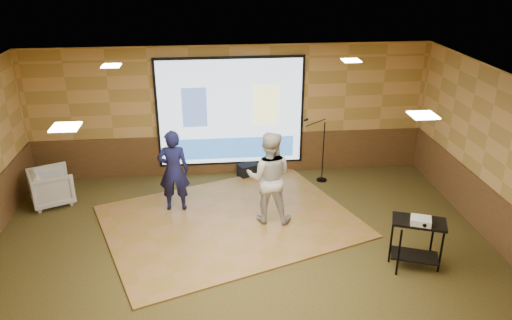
{
  "coord_description": "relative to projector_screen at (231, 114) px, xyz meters",
  "views": [
    {
      "loc": [
        -0.52,
        -7.28,
        4.94
      ],
      "look_at": [
        0.34,
        1.15,
        1.3
      ],
      "focal_mm": 35.0,
      "sensor_mm": 36.0,
      "label": 1
    }
  ],
  "objects": [
    {
      "name": "downlight_sw",
      "position": [
        -2.2,
        -4.94,
        1.5
      ],
      "size": [
        0.32,
        0.32,
        0.02
      ],
      "primitive_type": "cube",
      "color": "#FAE1BB",
      "rests_on": "room_shell"
    },
    {
      "name": "room_shell",
      "position": [
        0.0,
        -3.44,
        0.62
      ],
      "size": [
        9.04,
        7.04,
        3.02
      ],
      "color": "tan",
      "rests_on": "ground"
    },
    {
      "name": "av_table",
      "position": [
        2.8,
        -4.06,
        -0.87
      ],
      "size": [
        0.84,
        0.44,
        0.89
      ],
      "rotation": [
        0.0,
        0.0,
        -0.36
      ],
      "color": "black",
      "rests_on": "ground"
    },
    {
      "name": "dance_floor",
      "position": [
        -0.16,
        -2.27,
        -1.46
      ],
      "size": [
        5.53,
        4.87,
        0.03
      ],
      "primitive_type": "cube",
      "rotation": [
        0.0,
        0.0,
        0.35
      ],
      "color": "olive",
      "rests_on": "ground"
    },
    {
      "name": "player_left",
      "position": [
        -1.23,
        -1.67,
        -0.6
      ],
      "size": [
        0.63,
        0.43,
        1.68
      ],
      "primitive_type": "imported",
      "rotation": [
        0.0,
        0.0,
        3.1
      ],
      "color": "#151642",
      "rests_on": "dance_floor"
    },
    {
      "name": "projector_screen",
      "position": [
        0.0,
        0.0,
        0.0
      ],
      "size": [
        3.32,
        0.06,
        2.52
      ],
      "color": "black",
      "rests_on": "room_shell"
    },
    {
      "name": "mic_stand",
      "position": [
        1.97,
        -0.6,
        -0.98
      ],
      "size": [
        0.59,
        0.24,
        1.51
      ],
      "rotation": [
        0.0,
        0.0,
        0.01
      ],
      "color": "black",
      "rests_on": "ground"
    },
    {
      "name": "wainscot_right",
      "position": [
        4.48,
        -3.44,
        -1.0
      ],
      "size": [
        0.04,
        7.0,
        0.95
      ],
      "primitive_type": "cube",
      "color": "#4C2E19",
      "rests_on": "ground"
    },
    {
      "name": "banquet_chair",
      "position": [
        -3.78,
        -1.1,
        -1.1
      ],
      "size": [
        1.07,
        1.05,
        0.74
      ],
      "primitive_type": "imported",
      "rotation": [
        0.0,
        0.0,
        1.98
      ],
      "color": "gray",
      "rests_on": "ground"
    },
    {
      "name": "projector",
      "position": [
        2.78,
        -4.15,
        -0.54
      ],
      "size": [
        0.39,
        0.36,
        0.1
      ],
      "primitive_type": "cube",
      "rotation": [
        0.0,
        0.0,
        -0.39
      ],
      "color": "white",
      "rests_on": "av_table"
    },
    {
      "name": "downlight_se",
      "position": [
        2.2,
        -4.94,
        1.5
      ],
      "size": [
        0.32,
        0.32,
        0.02
      ],
      "primitive_type": "cube",
      "color": "#FAE1BB",
      "rests_on": "room_shell"
    },
    {
      "name": "downlight_ne",
      "position": [
        2.2,
        -1.64,
        1.5
      ],
      "size": [
        0.32,
        0.32,
        0.02
      ],
      "primitive_type": "cube",
      "color": "#FAE1BB",
      "rests_on": "room_shell"
    },
    {
      "name": "player_right",
      "position": [
        0.59,
        -2.3,
        -0.54
      ],
      "size": [
        1.0,
        0.85,
        1.81
      ],
      "primitive_type": "imported",
      "rotation": [
        0.0,
        0.0,
        2.93
      ],
      "color": "beige",
      "rests_on": "dance_floor"
    },
    {
      "name": "duffel_bag",
      "position": [
        0.38,
        -0.19,
        -1.33
      ],
      "size": [
        0.56,
        0.48,
        0.29
      ],
      "primitive_type": "cube",
      "rotation": [
        0.0,
        0.0,
        0.42
      ],
      "color": "black",
      "rests_on": "ground"
    },
    {
      "name": "downlight_nw",
      "position": [
        -2.2,
        -1.64,
        1.5
      ],
      "size": [
        0.32,
        0.32,
        0.02
      ],
      "primitive_type": "cube",
      "color": "#FAE1BB",
      "rests_on": "room_shell"
    },
    {
      "name": "wainscot_back",
      "position": [
        0.0,
        0.04,
        -1.0
      ],
      "size": [
        9.0,
        0.04,
        0.95
      ],
      "primitive_type": "cube",
      "color": "#4C2E19",
      "rests_on": "ground"
    },
    {
      "name": "ground",
      "position": [
        0.0,
        -3.44,
        -1.47
      ],
      "size": [
        9.0,
        9.0,
        0.0
      ],
      "primitive_type": "plane",
      "color": "#253116",
      "rests_on": "ground"
    }
  ]
}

